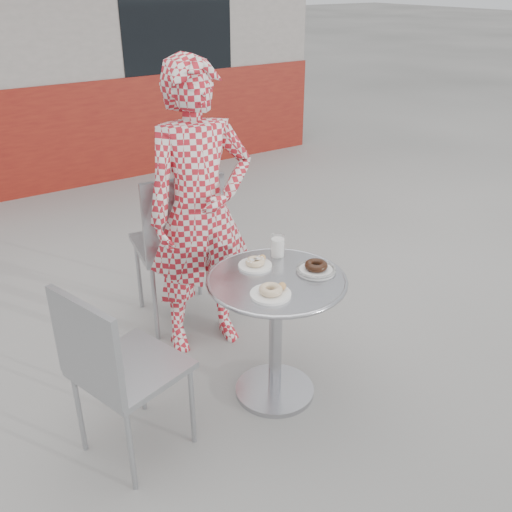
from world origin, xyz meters
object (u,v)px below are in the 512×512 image
chair_left (133,402)px  plate_far (256,263)px  seated_person (200,212)px  plate_near (271,292)px  bistro_table (276,308)px  chair_far (178,274)px  milk_cup (278,247)px  plate_checker (316,268)px

chair_left → plate_far: 0.84m
seated_person → plate_far: size_ratio=9.83×
plate_far → plate_near: 0.28m
bistro_table → seated_person: 0.68m
chair_far → milk_cup: (0.21, -0.72, 0.42)m
bistro_table → milk_cup: (0.14, 0.19, 0.21)m
plate_near → chair_far: bearing=87.8°
seated_person → plate_near: bearing=-85.3°
seated_person → plate_near: (-0.05, -0.73, -0.11)m
chair_far → plate_far: 0.85m
milk_cup → plate_far: bearing=-168.3°
milk_cup → plate_near: bearing=-129.7°
chair_left → milk_cup: chair_left is taller
seated_person → plate_far: bearing=-76.1°
plate_far → plate_checker: bearing=-43.7°
plate_near → plate_checker: 0.31m
chair_left → plate_checker: 1.02m
plate_far → chair_left: bearing=-170.7°
chair_left → plate_near: chair_left is taller
plate_near → chair_left: bearing=166.6°
seated_person → plate_checker: (0.25, -0.66, -0.12)m
chair_left → plate_far: (0.72, 0.12, 0.42)m
plate_near → milk_cup: size_ratio=1.63×
chair_far → chair_left: 1.09m
chair_left → plate_checker: (0.92, -0.08, 0.42)m
plate_far → bistro_table: bearing=-85.0°
bistro_table → chair_far: 0.93m
chair_left → milk_cup: size_ratio=7.60×
chair_far → plate_checker: (0.26, -0.95, 0.38)m
bistro_table → plate_far: 0.24m
plate_far → plate_checker: size_ratio=0.86×
bistro_table → plate_checker: plate_checker is taller
chair_far → seated_person: (0.01, -0.29, 0.50)m
seated_person → milk_cup: (0.19, -0.43, -0.08)m
chair_left → bistro_table: bearing=-109.9°
chair_left → plate_far: bearing=-97.6°
chair_left → seated_person: 1.04m
bistro_table → plate_near: (-0.11, -0.11, 0.18)m
bistro_table → chair_far: (-0.07, 0.91, -0.20)m
seated_person → milk_cup: 0.48m
bistro_table → milk_cup: size_ratio=5.96×
chair_left → plate_checker: size_ratio=4.49×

